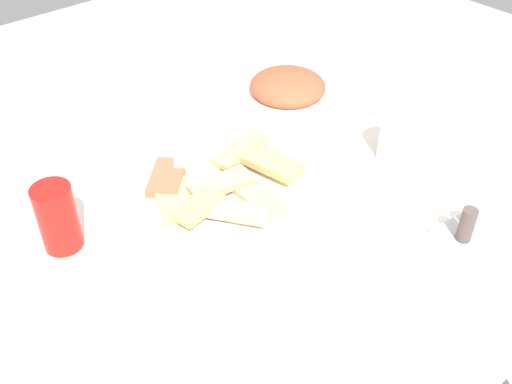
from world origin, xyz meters
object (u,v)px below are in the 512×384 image
at_px(drinking_glass, 398,137).
at_px(fork, 398,97).
at_px(paper_napkin, 404,101).
at_px(spoon, 410,103).
at_px(dining_table, 277,244).
at_px(salad_plate_greens, 288,88).
at_px(pide_platter, 222,186).
at_px(condiment_caddy, 469,230).
at_px(soda_can, 58,218).

bearing_deg(drinking_glass, fork, -143.03).
bearing_deg(paper_napkin, drinking_glass, 33.43).
bearing_deg(spoon, drinking_glass, 26.02).
height_order(dining_table, salad_plate_greens, salad_plate_greens).
xyz_separation_m(paper_napkin, fork, (0.00, -0.02, 0.00)).
bearing_deg(salad_plate_greens, pide_platter, 27.86).
height_order(pide_platter, condiment_caddy, condiment_caddy).
xyz_separation_m(salad_plate_greens, condiment_caddy, (0.11, 0.56, -0.00)).
relative_size(dining_table, paper_napkin, 9.29).
relative_size(drinking_glass, spoon, 0.52).
height_order(dining_table, drinking_glass, drinking_glass).
bearing_deg(paper_napkin, condiment_caddy, 51.17).
xyz_separation_m(salad_plate_greens, fork, (-0.19, 0.18, -0.02)).
bearing_deg(dining_table, salad_plate_greens, -135.74).
distance_m(fork, condiment_caddy, 0.48).
relative_size(dining_table, spoon, 6.26).
height_order(dining_table, spoon, spoon).
distance_m(dining_table, fork, 0.51).
height_order(paper_napkin, fork, fork).
bearing_deg(dining_table, drinking_glass, 174.50).
relative_size(drinking_glass, condiment_caddy, 1.01).
height_order(dining_table, paper_napkin, paper_napkin).
distance_m(pide_platter, drinking_glass, 0.37).
bearing_deg(soda_can, dining_table, 151.39).
height_order(drinking_glass, spoon, drinking_glass).
height_order(pide_platter, soda_can, soda_can).
bearing_deg(fork, salad_plate_greens, -49.86).
distance_m(drinking_glass, condiment_caddy, 0.26).
height_order(salad_plate_greens, soda_can, soda_can).
bearing_deg(condiment_caddy, drinking_glass, -112.69).
relative_size(salad_plate_greens, soda_can, 1.93).
distance_m(salad_plate_greens, paper_napkin, 0.27).
xyz_separation_m(dining_table, drinking_glass, (-0.30, 0.03, 0.13)).
bearing_deg(drinking_glass, condiment_caddy, 67.31).
xyz_separation_m(salad_plate_greens, soda_can, (0.63, 0.12, 0.04)).
relative_size(pide_platter, paper_napkin, 2.36).
bearing_deg(condiment_caddy, paper_napkin, -128.83).
distance_m(dining_table, spoon, 0.51).
relative_size(soda_can, paper_napkin, 0.93).
relative_size(fork, condiment_caddy, 1.92).
xyz_separation_m(pide_platter, paper_napkin, (-0.53, 0.01, -0.01)).
xyz_separation_m(pide_platter, salad_plate_greens, (-0.34, -0.18, 0.01)).
relative_size(paper_napkin, fork, 0.68).
bearing_deg(salad_plate_greens, paper_napkin, 133.95).
bearing_deg(dining_table, fork, -166.49).
relative_size(salad_plate_greens, condiment_caddy, 2.34).
relative_size(pide_platter, salad_plate_greens, 1.31).
height_order(pide_platter, salad_plate_greens, salad_plate_greens).
bearing_deg(pide_platter, salad_plate_greens, -152.14).
bearing_deg(pide_platter, drinking_glass, 156.83).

